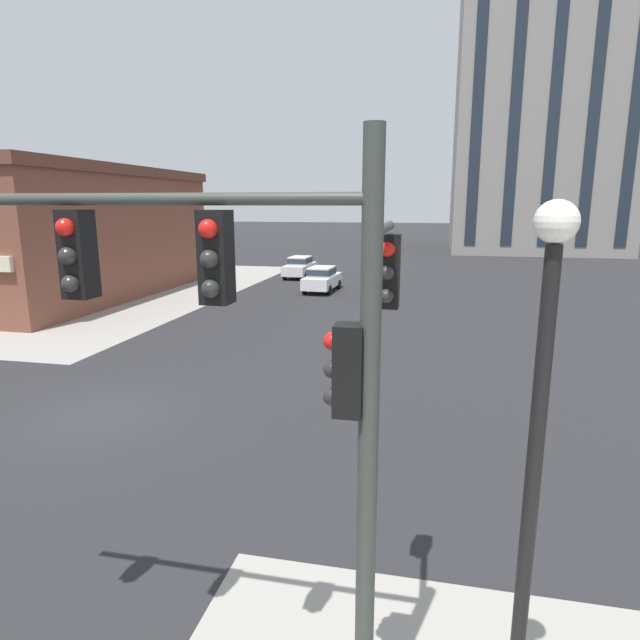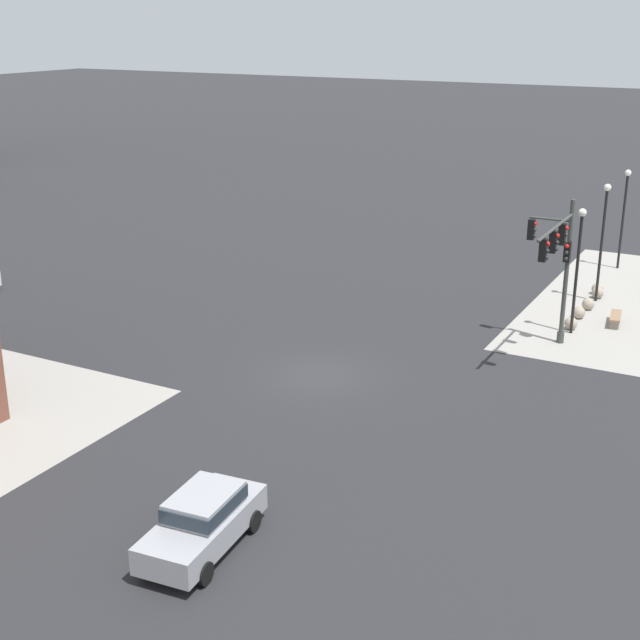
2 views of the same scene
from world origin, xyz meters
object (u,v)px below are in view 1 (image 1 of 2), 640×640
at_px(car_cross_eastbound, 300,266).
at_px(car_main_northbound_near, 322,278).
at_px(street_lamp_corner_near, 535,455).
at_px(traffic_signal_main, 255,356).

bearing_deg(car_cross_eastbound, car_main_northbound_near, -63.72).
height_order(car_main_northbound_near, car_cross_eastbound, same).
xyz_separation_m(street_lamp_corner_near, car_main_northbound_near, (-8.46, 30.53, -2.72)).
distance_m(street_lamp_corner_near, car_main_northbound_near, 31.79).
height_order(street_lamp_corner_near, car_main_northbound_near, street_lamp_corner_near).
bearing_deg(car_cross_eastbound, street_lamp_corner_near, -72.50).
distance_m(traffic_signal_main, car_main_northbound_near, 30.94).
bearing_deg(street_lamp_corner_near, car_cross_eastbound, 107.50).
height_order(traffic_signal_main, car_cross_eastbound, traffic_signal_main).
xyz_separation_m(traffic_signal_main, street_lamp_corner_near, (2.72, -0.32, -0.66)).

